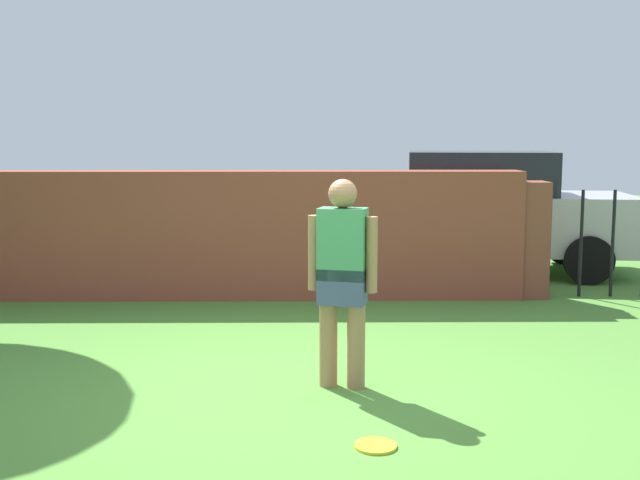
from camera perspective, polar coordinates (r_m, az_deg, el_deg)
ground_plane at (r=6.19m, az=-1.35°, el=-10.82°), size 40.00×40.00×0.00m
brick_wall at (r=9.66m, az=-10.05°, el=0.38°), size 8.18×0.50×1.53m
person at (r=6.08m, az=1.62°, el=-2.42°), size 0.53×0.30×1.62m
fence_gate at (r=10.29m, az=21.29°, el=0.04°), size 2.91×0.44×1.40m
car at (r=11.58m, az=11.35°, el=2.00°), size 4.38×2.34×1.72m
frisbee_yellow at (r=5.17m, az=4.01°, el=-14.53°), size 0.27×0.27×0.02m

